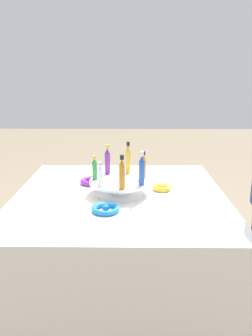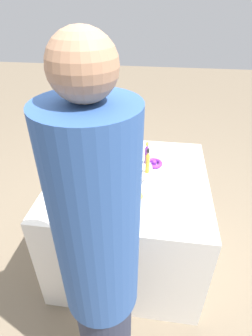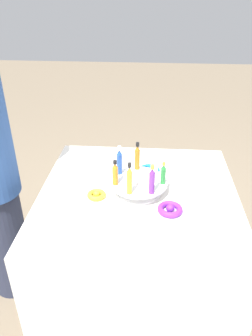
# 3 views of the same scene
# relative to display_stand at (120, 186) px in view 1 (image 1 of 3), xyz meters

# --- Properties ---
(ground_plane) EXTENTS (12.00, 12.00, 0.00)m
(ground_plane) POSITION_rel_display_stand_xyz_m (0.00, 0.00, -0.74)
(ground_plane) COLOR #756651
(party_table) EXTENTS (0.93, 0.93, 0.70)m
(party_table) POSITION_rel_display_stand_xyz_m (0.00, 0.00, -0.39)
(party_table) COLOR silver
(party_table) RESTS_ON ground_plane
(display_stand) EXTENTS (0.27, 0.27, 0.06)m
(display_stand) POSITION_rel_display_stand_xyz_m (0.00, 0.00, 0.00)
(display_stand) COLOR white
(display_stand) RESTS_ON party_table
(bottle_blue) EXTENTS (0.03, 0.03, 0.15)m
(bottle_blue) POSITION_rel_display_stand_xyz_m (0.09, -0.06, 0.09)
(bottle_blue) COLOR #234CAD
(bottle_blue) RESTS_ON display_stand
(bottle_orange) EXTENTS (0.03, 0.03, 0.12)m
(bottle_orange) POSITION_rel_display_stand_xyz_m (0.10, 0.04, 0.08)
(bottle_orange) COLOR orange
(bottle_orange) RESTS_ON display_stand
(bottle_gold) EXTENTS (0.02, 0.02, 0.15)m
(bottle_gold) POSITION_rel_display_stand_xyz_m (0.04, 0.11, 0.10)
(bottle_gold) COLOR gold
(bottle_gold) RESTS_ON display_stand
(bottle_purple) EXTENTS (0.03, 0.03, 0.14)m
(bottle_purple) POSITION_rel_display_stand_xyz_m (-0.06, 0.09, 0.09)
(bottle_purple) COLOR #702D93
(bottle_purple) RESTS_ON display_stand
(bottle_green) EXTENTS (0.02, 0.02, 0.11)m
(bottle_green) POSITION_rel_display_stand_xyz_m (-0.11, 0.01, 0.08)
(bottle_green) COLOR #288438
(bottle_green) RESTS_ON display_stand
(bottle_clear) EXTENTS (0.02, 0.02, 0.10)m
(bottle_clear) POSITION_rel_display_stand_xyz_m (-0.08, -0.08, 0.07)
(bottle_clear) COLOR silver
(bottle_clear) RESTS_ON display_stand
(bottle_amber) EXTENTS (0.02, 0.02, 0.14)m
(bottle_amber) POSITION_rel_display_stand_xyz_m (0.01, -0.11, 0.09)
(bottle_amber) COLOR #AD6B19
(bottle_amber) RESTS_ON display_stand
(ribbon_bow_blue) EXTENTS (0.11, 0.11, 0.03)m
(ribbon_bow_blue) POSITION_rel_display_stand_xyz_m (-0.05, -0.19, -0.03)
(ribbon_bow_blue) COLOR blue
(ribbon_bow_blue) RESTS_ON party_table
(ribbon_bow_gold) EXTENTS (0.09, 0.09, 0.03)m
(ribbon_bow_gold) POSITION_rel_display_stand_xyz_m (0.19, 0.05, -0.02)
(ribbon_bow_gold) COLOR gold
(ribbon_bow_gold) RESTS_ON party_table
(ribbon_bow_purple) EXTENTS (0.11, 0.11, 0.04)m
(ribbon_bow_purple) POSITION_rel_display_stand_xyz_m (-0.14, 0.14, -0.02)
(ribbon_bow_purple) COLOR purple
(ribbon_bow_purple) RESTS_ON party_table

